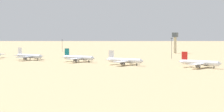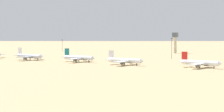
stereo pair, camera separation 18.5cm
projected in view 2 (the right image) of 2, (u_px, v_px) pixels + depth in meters
ground at (131, 65)px, 311.44m from camera, size 4000.00×4000.00×0.00m
ridge_far_west at (137, 18)px, 1426.22m from camera, size 231.22×182.10×132.35m
ridge_west at (209, 24)px, 1299.59m from camera, size 430.24×383.76×87.62m
parked_jet_white_2 at (29, 56)px, 361.44m from camera, size 31.86×26.86×10.52m
parked_jet_teal_3 at (78, 58)px, 340.05m from camera, size 31.88×26.67×10.56m
parked_jet_white_4 at (124, 60)px, 309.35m from camera, size 31.52×26.37×10.44m
parked_jet_red_5 at (200, 63)px, 286.92m from camera, size 31.92×27.01×10.54m
control_tower at (175, 41)px, 469.69m from camera, size 5.20×5.20×22.71m
light_pole_west at (172, 47)px, 378.33m from camera, size 1.80×0.50×18.40m
light_pole_mid at (62, 45)px, 507.00m from camera, size 1.80×0.50×14.12m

